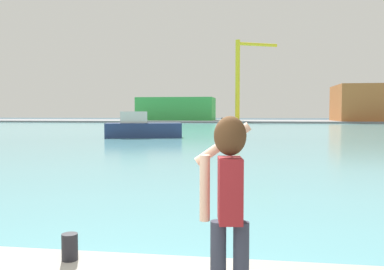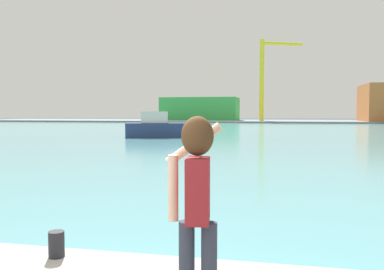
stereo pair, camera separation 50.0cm
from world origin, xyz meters
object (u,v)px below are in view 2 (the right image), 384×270
person_photographer (197,194)px  warehouse_left (200,109)px  harbor_bollard (56,244)px  port_crane (266,73)px  boat_moored (162,128)px

person_photographer → warehouse_left: (-17.72, 92.88, 1.54)m
harbor_bollard → warehouse_left: bearing=99.7°
person_photographer → harbor_bollard: (-1.96, 1.03, -0.91)m
warehouse_left → port_crane: 18.10m
person_photographer → boat_moored: 33.04m
harbor_bollard → port_crane: size_ratio=0.02×
harbor_bollard → warehouse_left: (-15.76, 91.85, 2.45)m
port_crane → harbor_bollard: bearing=-89.9°
boat_moored → person_photographer: bearing=-88.0°
harbor_bollard → boat_moored: (-7.52, 30.62, 0.23)m
warehouse_left → person_photographer: bearing=-79.2°
harbor_bollard → port_crane: bearing=90.1°
person_photographer → boat_moored: bearing=9.0°
boat_moored → port_crane: size_ratio=0.39×
warehouse_left → port_crane: bearing=-17.5°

